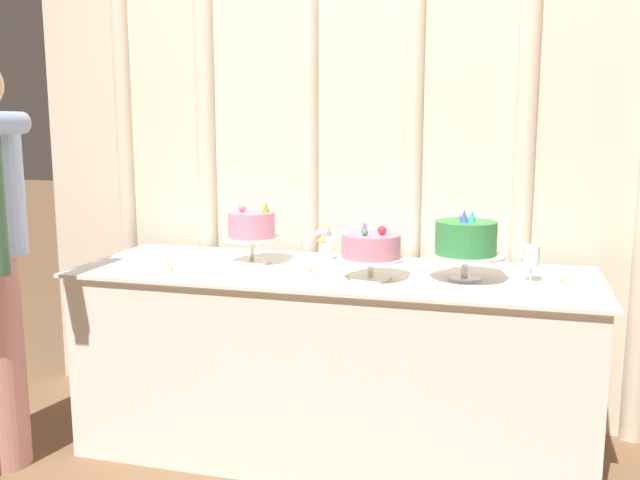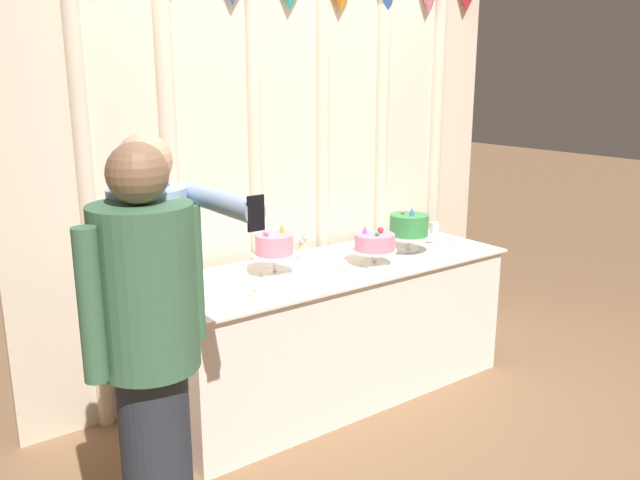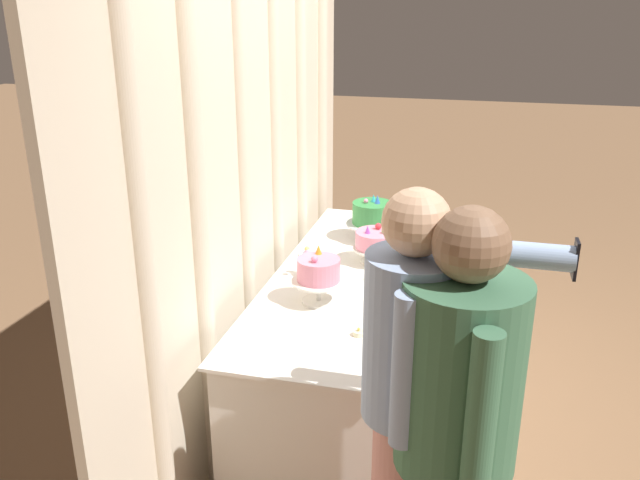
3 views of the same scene
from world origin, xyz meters
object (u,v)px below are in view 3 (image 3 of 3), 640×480
cake_display_center (376,242)px  tealight_near_right (384,220)px  cake_display_leftmost (319,273)px  tealight_near_left (370,278)px  guest_girl_blue_dress (409,402)px  cake_table (346,340)px  cake_display_rightmost (372,215)px  wine_glass (376,211)px  flower_vase (306,263)px  tealight_far_left (359,333)px  guest_man_dark_suit (455,438)px

cake_display_center → tealight_near_right: (0.71, 0.07, -0.11)m
cake_display_leftmost → tealight_near_left: (0.32, -0.19, -0.14)m
guest_girl_blue_dress → cake_display_leftmost: bearing=30.9°
cake_table → cake_display_rightmost: size_ratio=6.90×
cake_table → tealight_near_right: 0.99m
wine_glass → tealight_near_left: size_ratio=3.03×
tealight_near_left → flower_vase: bearing=94.9°
cake_display_center → cake_table: bearing=147.0°
cake_table → cake_display_rightmost: bearing=-3.5°
cake_table → wine_glass: 0.93m
cake_display_leftmost → cake_display_rightmost: cake_display_rightmost is taller
tealight_near_left → guest_girl_blue_dress: size_ratio=0.03×
wine_glass → tealight_far_left: 1.45m
tealight_far_left → tealight_near_right: size_ratio=1.18×
tealight_near_right → guest_man_dark_suit: size_ratio=0.03×
cake_table → tealight_far_left: size_ratio=41.84×
wine_glass → guest_man_dark_suit: guest_man_dark_suit is taller
wine_glass → tealight_far_left: (-1.44, -0.18, -0.09)m
cake_display_center → guest_man_dark_suit: size_ratio=0.16×
cake_display_center → tealight_near_left: bearing=-177.7°
cake_display_leftmost → guest_man_dark_suit: size_ratio=0.16×
tealight_near_left → cake_display_leftmost: bearing=149.2°
wine_glass → guest_girl_blue_dress: 2.12m
cake_display_rightmost → tealight_far_left: cake_display_rightmost is taller
guest_girl_blue_dress → cake_table: bearing=20.7°
flower_vase → guest_girl_blue_dress: (-1.19, -0.68, 0.06)m
cake_display_leftmost → wine_glass: bearing=-3.4°
cake_display_rightmost → tealight_near_left: bearing=-170.7°
cake_display_leftmost → cake_display_rightmost: 0.92m
cake_display_center → flower_vase: (-0.27, 0.32, -0.05)m
cake_display_leftmost → guest_man_dark_suit: guest_man_dark_suit is taller
wine_glass → flower_vase: size_ratio=0.90×
tealight_near_left → guest_girl_blue_dress: (-1.22, -0.35, 0.12)m
wine_glass → guest_man_dark_suit: (-2.16, -0.63, -0.02)m
cake_display_rightmost → flower_vase: size_ratio=1.93×
tealight_near_right → tealight_far_left: bearing=-174.8°
tealight_near_left → tealight_near_right: 0.96m
cake_display_center → guest_girl_blue_dress: size_ratio=0.16×
cake_table → guest_girl_blue_dress: (-1.28, -0.48, 0.53)m
guest_girl_blue_dress → flower_vase: bearing=29.7°
cake_table → wine_glass: size_ratio=14.72×
cake_table → tealight_far_left: bearing=-163.6°
cake_display_center → tealight_far_left: bearing=-175.1°
cake_display_leftmost → tealight_far_left: (-0.28, -0.25, -0.14)m
cake_display_center → flower_vase: bearing=130.4°
cake_display_center → wine_glass: bearing=10.3°
cake_table → cake_display_leftmost: cake_display_leftmost is taller
cake_display_center → guest_girl_blue_dress: bearing=-166.1°
cake_display_leftmost → flower_vase: cake_display_leftmost is taller
guest_man_dark_suit → tealight_near_right: bearing=14.5°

